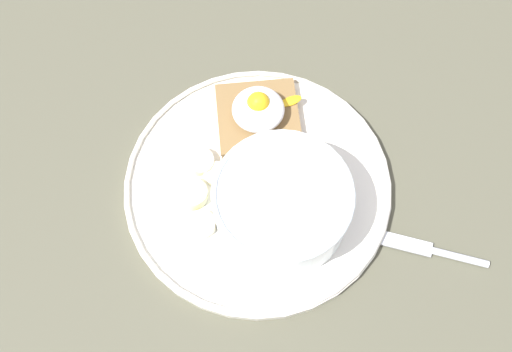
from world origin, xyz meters
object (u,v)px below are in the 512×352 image
(banana_slice_back, at_px, (198,161))
(oatmeal_bowl, at_px, (280,203))
(toast_slice, at_px, (255,117))
(poached_egg, at_px, (256,108))
(banana_slice_front, at_px, (190,194))
(banana_slice_right, at_px, (200,224))
(banana_slice_left, at_px, (215,174))
(knife, at_px, (426,249))

(banana_slice_back, bearing_deg, oatmeal_bowl, -122.89)
(toast_slice, xyz_separation_m, poached_egg, (0.00, -0.00, 0.02))
(banana_slice_front, relative_size, banana_slice_right, 1.19)
(oatmeal_bowl, xyz_separation_m, toast_slice, (0.12, 0.03, -0.02))
(toast_slice, distance_m, banana_slice_left, 0.08)
(poached_egg, bearing_deg, banana_slice_front, 143.95)
(oatmeal_bowl, relative_size, banana_slice_left, 4.56)
(toast_slice, bearing_deg, poached_egg, -65.35)
(poached_egg, bearing_deg, knife, -130.09)
(poached_egg, distance_m, banana_slice_right, 0.15)
(toast_slice, relative_size, banana_slice_back, 2.48)
(banana_slice_front, distance_m, banana_slice_right, 0.04)
(banana_slice_back, bearing_deg, toast_slice, -47.69)
(banana_slice_back, xyz_separation_m, banana_slice_right, (-0.07, -0.01, -0.00))
(toast_slice, distance_m, banana_slice_back, 0.09)
(banana_slice_front, height_order, banana_slice_back, banana_slice_back)
(poached_egg, xyz_separation_m, banana_slice_back, (-0.06, 0.07, -0.02))
(oatmeal_bowl, bearing_deg, banana_slice_right, 99.68)
(poached_egg, bearing_deg, toast_slice, 114.65)
(oatmeal_bowl, bearing_deg, toast_slice, 13.37)
(toast_slice, relative_size, knife, 0.81)
(banana_slice_back, bearing_deg, knife, -111.18)
(banana_slice_back, bearing_deg, banana_slice_right, -175.82)
(oatmeal_bowl, xyz_separation_m, banana_slice_back, (0.06, 0.09, -0.02))
(banana_slice_back, distance_m, banana_slice_right, 0.07)
(toast_slice, height_order, banana_slice_right, toast_slice)
(banana_slice_front, xyz_separation_m, banana_slice_left, (0.03, -0.03, -0.00))
(banana_slice_front, height_order, banana_slice_left, banana_slice_front)
(poached_egg, distance_m, banana_slice_front, 0.12)
(banana_slice_front, height_order, banana_slice_right, banana_slice_front)
(banana_slice_left, distance_m, knife, 0.25)
(knife, bearing_deg, banana_slice_right, 84.66)
(banana_slice_front, bearing_deg, banana_slice_back, -9.24)
(oatmeal_bowl, bearing_deg, banana_slice_back, 57.11)
(toast_slice, height_order, knife, toast_slice)
(banana_slice_front, distance_m, banana_slice_back, 0.04)
(toast_slice, height_order, banana_slice_left, same)
(oatmeal_bowl, xyz_separation_m, knife, (-0.04, -0.16, -0.04))
(banana_slice_front, xyz_separation_m, knife, (-0.06, -0.26, -0.01))
(banana_slice_front, relative_size, banana_slice_back, 1.15)
(toast_slice, height_order, banana_slice_front, banana_slice_front)
(banana_slice_left, relative_size, knife, 0.25)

